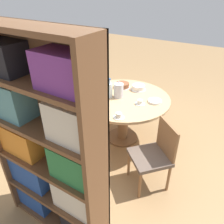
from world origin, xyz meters
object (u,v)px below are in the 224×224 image
coffee_pot (119,90)px  cup_c (140,103)px  bookshelf (49,150)px  water_bottle (110,90)px  cake_main (122,85)px  chair_b (154,154)px  chair_a (103,89)px  cake_second (138,88)px  cup_a (119,116)px  cup_b (101,100)px

coffee_pot → cup_c: bearing=174.2°
bookshelf → water_bottle: bearing=101.8°
cake_main → chair_b: bearing=136.9°
coffee_pot → bookshelf: bearing=97.4°
chair_a → water_bottle: bearing=171.4°
bookshelf → cup_c: bearing=83.9°
cake_second → cup_a: 0.87m
cake_main → cup_c: bearing=143.5°
water_bottle → cake_second: 0.52m
bookshelf → cup_a: 1.06m
chair_a → cake_second: size_ratio=3.69×
water_bottle → cake_main: bearing=-88.3°
coffee_pot → cup_b: size_ratio=1.80×
chair_a → cup_c: size_ratio=6.06×
bookshelf → water_bottle: size_ratio=6.77×
cake_main → cake_second: size_ratio=1.09×
bookshelf → cup_a: bookshelf is taller
water_bottle → cake_second: water_bottle is taller
chair_b → cake_second: (0.67, -0.92, 0.32)m
chair_b → coffee_pot: 1.06m
chair_a → cup_b: (-0.55, 0.86, 0.31)m
water_bottle → cup_a: 0.57m
chair_a → cup_a: 1.50m
cup_b → bookshelf: bearing=104.6°
coffee_pot → water_bottle: 0.13m
chair_a → cup_b: 1.06m
cake_main → cup_a: size_ratio=1.79×
bookshelf → coffee_pot: bookshelf is taller
chair_a → cup_c: (-1.04, 0.65, 0.31)m
chair_b → cup_c: bearing=172.9°
chair_a → cup_a: bearing=173.0°
cup_c → cup_a: bearing=80.7°
cup_a → cup_c: size_ratio=1.00×
chair_a → cake_second: 0.91m
coffee_pot → chair_b: bearing=145.7°
cup_a → chair_b: bearing=172.6°
coffee_pot → cup_b: bearing=60.4°
water_bottle → cup_a: bearing=133.7°
cake_second → cup_a: size_ratio=1.64×
cake_main → cup_b: (0.02, 0.55, -0.01)m
chair_a → cake_main: chair_a is taller
water_bottle → chair_b: bearing=152.5°
cake_second → cup_b: 0.67m
coffee_pot → cake_main: coffee_pot is taller
cake_main → cup_a: 0.89m
chair_a → water_bottle: size_ratio=2.90×
cake_second → water_bottle: bearing=61.7°
cake_main → cup_a: cake_main is taller
chair_b → bookshelf: (0.61, 0.97, 0.49)m
chair_b → water_bottle: 1.11m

